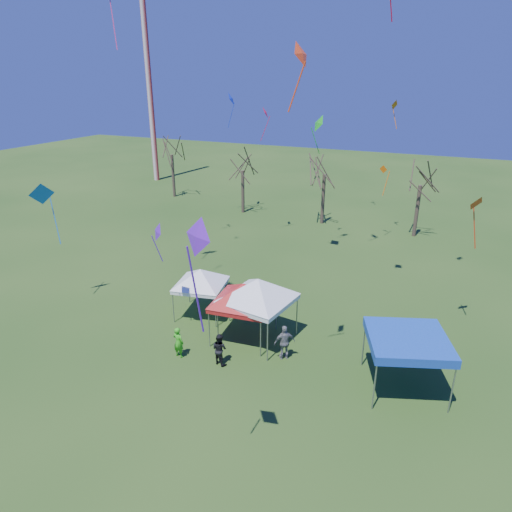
{
  "coord_description": "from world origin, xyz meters",
  "views": [
    {
      "loc": [
        8.67,
        -15.98,
        13.1
      ],
      "look_at": [
        0.27,
        3.0,
        4.83
      ],
      "focal_mm": 32.0,
      "sensor_mm": 36.0,
      "label": 1
    }
  ],
  "objects_px": {
    "tent_red": "(244,287)",
    "tent_blue": "(408,341)",
    "tree_0": "(171,139)",
    "person_dark": "(220,349)",
    "tree_3": "(423,166)",
    "person_grey": "(285,342)",
    "tent_white_mid": "(258,283)",
    "person_green": "(178,342)",
    "tree_1": "(242,155)",
    "tent_white_west": "(200,272)",
    "radio_mast": "(149,80)",
    "tree_2": "(325,156)"
  },
  "relations": [
    {
      "from": "tree_2",
      "to": "person_grey",
      "type": "height_order",
      "value": "tree_2"
    },
    {
      "from": "radio_mast",
      "to": "tree_0",
      "type": "height_order",
      "value": "radio_mast"
    },
    {
      "from": "tent_blue",
      "to": "person_dark",
      "type": "bearing_deg",
      "value": -168.61
    },
    {
      "from": "tent_blue",
      "to": "person_green",
      "type": "xyz_separation_m",
      "value": [
        -10.49,
        -1.97,
        -1.61
      ]
    },
    {
      "from": "tent_white_west",
      "to": "tent_white_mid",
      "type": "distance_m",
      "value": 4.24
    },
    {
      "from": "tree_0",
      "to": "person_grey",
      "type": "relative_size",
      "value": 4.62
    },
    {
      "from": "tent_white_west",
      "to": "person_green",
      "type": "xyz_separation_m",
      "value": [
        1.14,
        -4.22,
        -1.86
      ]
    },
    {
      "from": "person_green",
      "to": "radio_mast",
      "type": "bearing_deg",
      "value": -44.66
    },
    {
      "from": "tree_3",
      "to": "tent_red",
      "type": "height_order",
      "value": "tree_3"
    },
    {
      "from": "tree_0",
      "to": "tent_white_west",
      "type": "height_order",
      "value": "tree_0"
    },
    {
      "from": "person_green",
      "to": "tree_3",
      "type": "bearing_deg",
      "value": -101.46
    },
    {
      "from": "tree_0",
      "to": "tree_3",
      "type": "xyz_separation_m",
      "value": [
        26.88,
        -3.34,
        -0.41
      ]
    },
    {
      "from": "person_green",
      "to": "tent_red",
      "type": "bearing_deg",
      "value": -119.1
    },
    {
      "from": "radio_mast",
      "to": "tent_white_mid",
      "type": "height_order",
      "value": "radio_mast"
    },
    {
      "from": "tent_red",
      "to": "tent_blue",
      "type": "height_order",
      "value": "tent_red"
    },
    {
      "from": "tree_0",
      "to": "person_green",
      "type": "xyz_separation_m",
      "value": [
        18.19,
        -27.24,
        -5.67
      ]
    },
    {
      "from": "radio_mast",
      "to": "tent_white_west",
      "type": "distance_m",
      "value": 39.5
    },
    {
      "from": "radio_mast",
      "to": "tree_3",
      "type": "xyz_separation_m",
      "value": [
        34.03,
        -9.96,
        -6.42
      ]
    },
    {
      "from": "tent_blue",
      "to": "person_green",
      "type": "height_order",
      "value": "tent_blue"
    },
    {
      "from": "tent_red",
      "to": "tent_blue",
      "type": "distance_m",
      "value": 8.34
    },
    {
      "from": "tree_3",
      "to": "tent_red",
      "type": "bearing_deg",
      "value": -107.12
    },
    {
      "from": "tree_3",
      "to": "tent_red",
      "type": "distance_m",
      "value": 22.21
    },
    {
      "from": "tree_1",
      "to": "person_grey",
      "type": "distance_m",
      "value": 26.46
    },
    {
      "from": "tent_white_mid",
      "to": "tent_red",
      "type": "xyz_separation_m",
      "value": [
        -0.7,
        -0.26,
        -0.27
      ]
    },
    {
      "from": "tree_1",
      "to": "person_grey",
      "type": "height_order",
      "value": "tree_1"
    },
    {
      "from": "tree_2",
      "to": "person_green",
      "type": "xyz_separation_m",
      "value": [
        -0.3,
        -24.24,
        -5.48
      ]
    },
    {
      "from": "tent_blue",
      "to": "person_grey",
      "type": "height_order",
      "value": "tent_blue"
    },
    {
      "from": "radio_mast",
      "to": "tent_blue",
      "type": "height_order",
      "value": "radio_mast"
    },
    {
      "from": "tree_0",
      "to": "tree_1",
      "type": "bearing_deg",
      "value": -15.18
    },
    {
      "from": "tree_3",
      "to": "tent_white_mid",
      "type": "xyz_separation_m",
      "value": [
        -5.77,
        -20.76,
        -2.83
      ]
    },
    {
      "from": "person_dark",
      "to": "tree_3",
      "type": "bearing_deg",
      "value": -90.98
    },
    {
      "from": "tree_0",
      "to": "person_dark",
      "type": "xyz_separation_m",
      "value": [
        20.33,
        -26.95,
        -5.67
      ]
    },
    {
      "from": "tent_red",
      "to": "person_green",
      "type": "xyz_separation_m",
      "value": [
        -2.22,
        -2.88,
        -2.16
      ]
    },
    {
      "from": "radio_mast",
      "to": "person_dark",
      "type": "height_order",
      "value": "radio_mast"
    },
    {
      "from": "radio_mast",
      "to": "tree_1",
      "type": "height_order",
      "value": "radio_mast"
    },
    {
      "from": "radio_mast",
      "to": "tree_3",
      "type": "distance_m",
      "value": 36.04
    },
    {
      "from": "person_green",
      "to": "person_dark",
      "type": "height_order",
      "value": "same"
    },
    {
      "from": "person_dark",
      "to": "tree_1",
      "type": "bearing_deg",
      "value": -52.53
    },
    {
      "from": "tent_red",
      "to": "tree_3",
      "type": "bearing_deg",
      "value": 72.88
    },
    {
      "from": "tent_white_mid",
      "to": "person_green",
      "type": "xyz_separation_m",
      "value": [
        -2.92,
        -3.14,
        -2.43
      ]
    },
    {
      "from": "tree_1",
      "to": "tent_blue",
      "type": "xyz_separation_m",
      "value": [
        18.6,
        -22.53,
        -3.37
      ]
    },
    {
      "from": "radio_mast",
      "to": "tree_0",
      "type": "bearing_deg",
      "value": -42.77
    },
    {
      "from": "tree_2",
      "to": "person_grey",
      "type": "relative_size",
      "value": 4.49
    },
    {
      "from": "tent_red",
      "to": "person_green",
      "type": "distance_m",
      "value": 4.23
    },
    {
      "from": "tree_3",
      "to": "person_grey",
      "type": "bearing_deg",
      "value": -99.91
    },
    {
      "from": "tree_2",
      "to": "tent_white_west",
      "type": "relative_size",
      "value": 2.22
    },
    {
      "from": "tent_white_mid",
      "to": "person_grey",
      "type": "height_order",
      "value": "tent_white_mid"
    },
    {
      "from": "tree_0",
      "to": "tent_red",
      "type": "distance_m",
      "value": 31.97
    },
    {
      "from": "person_dark",
      "to": "tent_red",
      "type": "bearing_deg",
      "value": -77.14
    },
    {
      "from": "radio_mast",
      "to": "tent_white_mid",
      "type": "relative_size",
      "value": 5.54
    }
  ]
}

